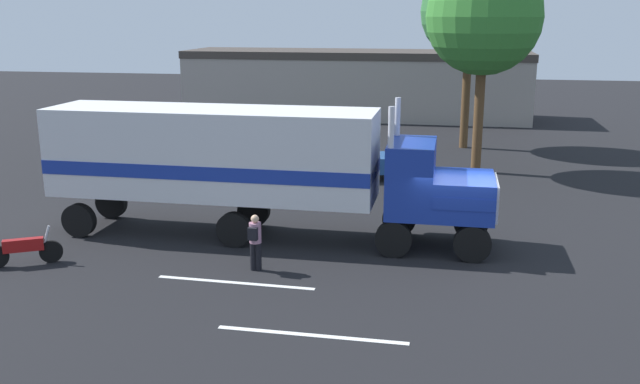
{
  "coord_description": "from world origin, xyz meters",
  "views": [
    {
      "loc": [
        -0.53,
        -20.28,
        7.04
      ],
      "look_at": [
        -4.22,
        0.48,
        1.6
      ],
      "focal_mm": 38.8,
      "sensor_mm": 36.0,
      "label": 1
    }
  ],
  "objects_px": {
    "semi_truck": "(246,160)",
    "tree_center": "(470,12)",
    "tree_left": "(484,18)",
    "person_bystander": "(255,240)",
    "motorcycle": "(24,249)",
    "parked_car": "(339,161)"
  },
  "relations": [
    {
      "from": "motorcycle",
      "to": "tree_center",
      "type": "xyz_separation_m",
      "value": [
        12.88,
        20.76,
        6.66
      ]
    },
    {
      "from": "semi_truck",
      "to": "tree_center",
      "type": "bearing_deg",
      "value": 66.81
    },
    {
      "from": "person_bystander",
      "to": "tree_center",
      "type": "xyz_separation_m",
      "value": [
        6.21,
        20.01,
        6.25
      ]
    },
    {
      "from": "parked_car",
      "to": "motorcycle",
      "type": "distance_m",
      "value": 14.35
    },
    {
      "from": "semi_truck",
      "to": "motorcycle",
      "type": "distance_m",
      "value": 7.04
    },
    {
      "from": "tree_center",
      "to": "motorcycle",
      "type": "bearing_deg",
      "value": -121.82
    },
    {
      "from": "tree_left",
      "to": "tree_center",
      "type": "height_order",
      "value": "tree_center"
    },
    {
      "from": "semi_truck",
      "to": "tree_center",
      "type": "height_order",
      "value": "tree_center"
    },
    {
      "from": "person_bystander",
      "to": "motorcycle",
      "type": "height_order",
      "value": "person_bystander"
    },
    {
      "from": "parked_car",
      "to": "tree_center",
      "type": "distance_m",
      "value": 11.92
    },
    {
      "from": "semi_truck",
      "to": "motorcycle",
      "type": "relative_size",
      "value": 7.48
    },
    {
      "from": "motorcycle",
      "to": "semi_truck",
      "type": "bearing_deg",
      "value": 33.86
    },
    {
      "from": "tree_center",
      "to": "semi_truck",
      "type": "bearing_deg",
      "value": -113.19
    },
    {
      "from": "tree_left",
      "to": "tree_center",
      "type": "distance_m",
      "value": 6.05
    },
    {
      "from": "parked_car",
      "to": "tree_left",
      "type": "distance_m",
      "value": 8.86
    },
    {
      "from": "motorcycle",
      "to": "tree_left",
      "type": "relative_size",
      "value": 0.2
    },
    {
      "from": "tree_center",
      "to": "person_bystander",
      "type": "bearing_deg",
      "value": -107.23
    },
    {
      "from": "person_bystander",
      "to": "tree_center",
      "type": "relative_size",
      "value": 0.17
    },
    {
      "from": "person_bystander",
      "to": "motorcycle",
      "type": "distance_m",
      "value": 6.73
    },
    {
      "from": "person_bystander",
      "to": "parked_car",
      "type": "relative_size",
      "value": 0.35
    },
    {
      "from": "person_bystander",
      "to": "tree_left",
      "type": "xyz_separation_m",
      "value": [
        6.63,
        13.98,
        6.0
      ]
    },
    {
      "from": "semi_truck",
      "to": "person_bystander",
      "type": "bearing_deg",
      "value": -70.24
    }
  ]
}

